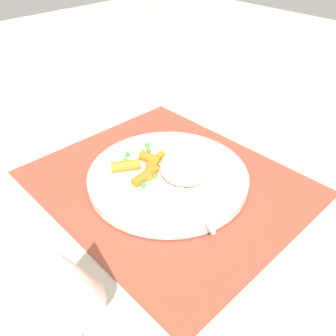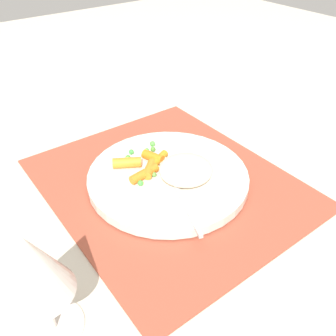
{
  "view_description": "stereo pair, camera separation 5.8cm",
  "coord_description": "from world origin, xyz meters",
  "px_view_note": "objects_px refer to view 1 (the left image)",
  "views": [
    {
      "loc": [
        -0.34,
        0.33,
        0.38
      ],
      "look_at": [
        0.0,
        0.0,
        0.03
      ],
      "focal_mm": 38.78,
      "sensor_mm": 36.0,
      "label": 1
    },
    {
      "loc": [
        -0.38,
        0.28,
        0.38
      ],
      "look_at": [
        0.0,
        0.0,
        0.03
      ],
      "focal_mm": 38.78,
      "sensor_mm": 36.0,
      "label": 2
    }
  ],
  "objects_px": {
    "carrot_portion": "(143,166)",
    "fork": "(175,181)",
    "plate": "(168,177)",
    "wine_glass": "(63,282)",
    "rice_mound": "(187,168)"
  },
  "relations": [
    {
      "from": "plate",
      "to": "fork",
      "type": "relative_size",
      "value": 1.37
    },
    {
      "from": "rice_mound",
      "to": "fork",
      "type": "relative_size",
      "value": 0.45
    },
    {
      "from": "plate",
      "to": "rice_mound",
      "type": "height_order",
      "value": "rice_mound"
    },
    {
      "from": "fork",
      "to": "wine_glass",
      "type": "bearing_deg",
      "value": 112.27
    },
    {
      "from": "plate",
      "to": "fork",
      "type": "bearing_deg",
      "value": 160.23
    },
    {
      "from": "carrot_portion",
      "to": "wine_glass",
      "type": "relative_size",
      "value": 0.68
    },
    {
      "from": "fork",
      "to": "wine_glass",
      "type": "relative_size",
      "value": 1.33
    },
    {
      "from": "fork",
      "to": "wine_glass",
      "type": "height_order",
      "value": "wine_glass"
    },
    {
      "from": "carrot_portion",
      "to": "wine_glass",
      "type": "distance_m",
      "value": 0.29
    },
    {
      "from": "plate",
      "to": "carrot_portion",
      "type": "height_order",
      "value": "carrot_portion"
    },
    {
      "from": "plate",
      "to": "carrot_portion",
      "type": "relative_size",
      "value": 2.67
    },
    {
      "from": "carrot_portion",
      "to": "fork",
      "type": "distance_m",
      "value": 0.06
    },
    {
      "from": "plate",
      "to": "rice_mound",
      "type": "xyz_separation_m",
      "value": [
        -0.03,
        -0.02,
        0.02
      ]
    },
    {
      "from": "rice_mound",
      "to": "plate",
      "type": "bearing_deg",
      "value": 30.27
    },
    {
      "from": "rice_mound",
      "to": "wine_glass",
      "type": "height_order",
      "value": "wine_glass"
    }
  ]
}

